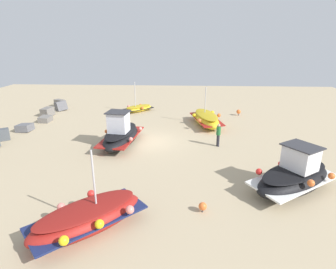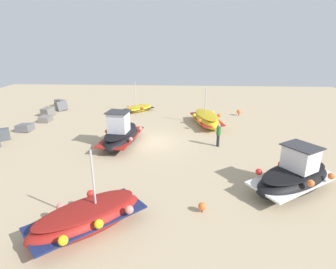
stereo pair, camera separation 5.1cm
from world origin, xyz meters
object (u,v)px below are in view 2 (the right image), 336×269
at_px(fishing_boat_1, 87,217).
at_px(fishing_boat_3, 294,177).
at_px(mooring_buoy_0, 202,206).
at_px(fishing_boat_0, 139,108).
at_px(person_walking, 218,133).
at_px(fishing_boat_2, 121,134).
at_px(fishing_boat_4, 206,119).
at_px(mooring_buoy_1, 239,112).

distance_m(fishing_boat_1, fishing_boat_3, 10.31).
bearing_deg(fishing_boat_3, mooring_buoy_0, 169.13).
height_order(fishing_boat_3, mooring_buoy_0, fishing_boat_3).
xyz_separation_m(fishing_boat_0, person_walking, (-9.96, -7.43, 0.65)).
bearing_deg(person_walking, fishing_boat_2, -20.57).
bearing_deg(fishing_boat_4, fishing_boat_0, -136.88).
relative_size(fishing_boat_4, mooring_buoy_1, 8.54).
bearing_deg(mooring_buoy_0, fishing_boat_3, -65.82).
height_order(fishing_boat_0, person_walking, fishing_boat_0).
bearing_deg(mooring_buoy_0, fishing_boat_4, -5.03).
bearing_deg(fishing_boat_0, fishing_boat_3, -98.88).
xyz_separation_m(person_walking, mooring_buoy_0, (-8.32, 1.66, -0.70)).
bearing_deg(mooring_buoy_0, fishing_boat_0, 17.52).
relative_size(person_walking, mooring_buoy_0, 3.54).
bearing_deg(fishing_boat_3, mooring_buoy_1, 55.06).
relative_size(fishing_boat_0, fishing_boat_3, 0.62).
bearing_deg(person_walking, mooring_buoy_0, 57.38).
distance_m(fishing_boat_3, fishing_boat_4, 11.95).
xyz_separation_m(fishing_boat_2, mooring_buoy_0, (-8.22, -5.51, -0.52)).
distance_m(fishing_boat_3, mooring_buoy_1, 14.96).
distance_m(fishing_boat_2, mooring_buoy_1, 13.64).
bearing_deg(fishing_boat_0, fishing_boat_4, -76.41).
xyz_separation_m(fishing_boat_0, fishing_boat_1, (-19.77, -0.98, 0.25)).
xyz_separation_m(fishing_boat_4, mooring_buoy_0, (-13.55, 1.19, -0.31)).
bearing_deg(fishing_boat_3, person_walking, 82.30).
bearing_deg(fishing_boat_1, mooring_buoy_0, 154.17).
distance_m(fishing_boat_0, fishing_boat_3, 19.29).
relative_size(fishing_boat_2, mooring_buoy_1, 8.66).
distance_m(mooring_buoy_0, mooring_buoy_1, 17.79).
height_order(fishing_boat_0, fishing_boat_4, fishing_boat_4).
xyz_separation_m(fishing_boat_3, fishing_boat_4, (11.38, 3.65, -0.21)).
relative_size(fishing_boat_3, person_walking, 3.15).
distance_m(fishing_boat_0, fishing_boat_2, 10.07).
bearing_deg(mooring_buoy_0, fishing_boat_2, 33.83).
bearing_deg(mooring_buoy_1, person_walking, 160.31).
bearing_deg(fishing_boat_0, fishing_boat_2, -130.77).
distance_m(fishing_boat_1, fishing_boat_4, 16.19).
distance_m(fishing_boat_2, mooring_buoy_0, 9.91).
height_order(fishing_boat_2, person_walking, fishing_boat_2).
relative_size(fishing_boat_1, mooring_buoy_0, 9.95).
height_order(fishing_boat_0, fishing_boat_1, fishing_boat_1).
bearing_deg(fishing_boat_1, person_walking, -166.43).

